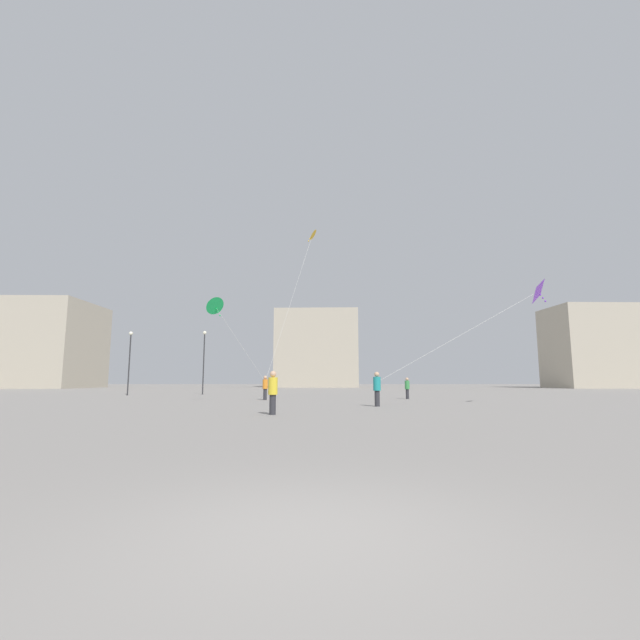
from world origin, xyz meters
The scene contains 13 objects.
ground_plane centered at (0.00, 0.00, 0.00)m, with size 300.00×300.00×0.00m, color gray.
person_in_orange centered at (-3.99, 27.53, 0.95)m, with size 0.38×0.38×1.73m.
person_in_yellow centered at (-1.93, 14.10, 0.99)m, with size 0.39×0.39×1.80m.
person_in_green centered at (6.54, 29.20, 0.88)m, with size 0.35×0.35×1.61m.
person_in_teal centered at (3.10, 19.84, 1.02)m, with size 0.41×0.41×1.86m.
kite_emerald_diamond centered at (-6.86, 23.65, 6.19)m, with size 3.60×4.62×5.49m.
kite_violet_delta centered at (12.46, 20.59, 6.43)m, with size 10.17×1.82×5.73m.
kite_amber_diamond centered at (-0.71, 29.68, 12.87)m, with size 3.68×2.69×12.18m.
building_left_hall centered at (-55.00, 75.06, 7.73)m, with size 25.48×16.72×15.46m.
building_centre_hall centered at (-1.00, 83.05, 7.58)m, with size 16.37×10.10×15.16m.
building_right_hall centered at (53.00, 74.76, 7.28)m, with size 23.15×11.42×14.55m.
lamppost_east centered at (-18.00, 36.81, 3.91)m, with size 0.36×0.36×5.97m.
lamppost_west centered at (-11.64, 39.13, 4.07)m, with size 0.36×0.36×6.27m.
Camera 1 is at (0.14, -4.28, 1.42)m, focal length 24.59 mm.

